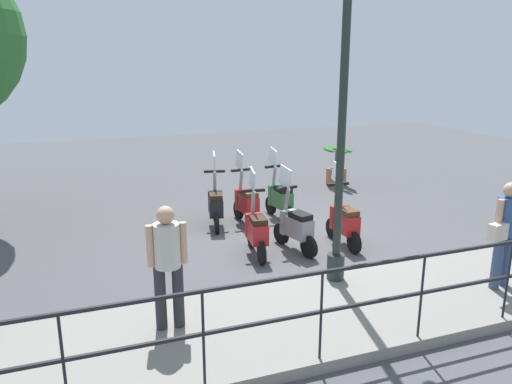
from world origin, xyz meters
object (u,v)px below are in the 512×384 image
Objects in this scene: scooter_near_0 at (344,221)px; lamp_post_near at (341,144)px; scooter_near_2 at (256,230)px; pedestrian_with_bag at (506,227)px; scooter_far_1 at (246,203)px; scooter_far_2 at (216,205)px; potted_palm at (336,169)px; scooter_far_0 at (280,198)px; pedestrian_distant at (168,258)px; scooter_near_1 at (295,226)px.

lamp_post_near is at bearing 147.03° from scooter_near_0.
lamp_post_near is 3.05× the size of scooter_near_2.
scooter_far_1 is at bearing 19.28° from pedestrian_with_bag.
scooter_far_2 is (3.39, 0.95, -1.76)m from lamp_post_near.
potted_palm is 3.51m from scooter_far_0.
pedestrian_distant is at bearing 120.11° from scooter_near_0.
pedestrian_with_bag reaches higher than scooter_near_1.
potted_palm is (6.78, -1.02, -0.63)m from pedestrian_with_bag.
scooter_near_0 is at bearing -33.26° from lamp_post_near.
scooter_near_2 is at bearing 162.17° from scooter_far_1.
potted_palm is 0.69× the size of scooter_far_2.
pedestrian_distant is at bearing 136.39° from scooter_far_0.
lamp_post_near is 3.87m from scooter_far_0.
scooter_far_0 is at bearing -26.80° from scooter_near_2.
scooter_far_2 is at bearing 85.74° from scooter_far_0.
scooter_far_1 is at bearing -5.91° from scooter_near_2.
pedestrian_distant is (0.52, 4.77, 0.00)m from pedestrian_with_bag.
pedestrian_distant is at bearing 115.52° from scooter_near_1.
pedestrian_distant reaches higher than scooter_far_1.
lamp_post_near is 3.05× the size of scooter_far_0.
potted_palm is at bearing -54.54° from scooter_far_0.
scooter_near_1 is at bearing 86.02° from scooter_near_0.
scooter_far_1 is at bearing 124.58° from potted_palm.
scooter_far_2 is (1.86, 1.96, 0.00)m from scooter_near_0.
scooter_near_1 and scooter_far_2 have the same top height.
scooter_near_2 is (-4.06, 3.84, 0.04)m from potted_palm.
scooter_far_1 is (-0.09, 0.80, 0.00)m from scooter_far_0.
scooter_near_1 is 2.04m from scooter_far_2.
scooter_far_0 is (-2.29, 2.65, 0.04)m from potted_palm.
scooter_far_2 is (-0.03, 1.45, 0.00)m from scooter_far_0.
pedestrian_distant is 4.33m from scooter_far_2.
scooter_near_0 is at bearing -107.56° from scooter_near_1.
scooter_near_0 is 1.00× the size of scooter_near_1.
scooter_near_1 is (1.60, -0.05, -1.76)m from lamp_post_near.
scooter_near_2 is (0.04, 0.74, 0.00)m from scooter_near_1.
scooter_near_1 and scooter_near_2 have the same top height.
scooter_near_1 is (2.16, -2.69, -0.60)m from pedestrian_distant.
pedestrian_with_bag is 1.03× the size of scooter_far_0.
scooter_near_2 is at bearing 140.88° from scooter_far_0.
scooter_near_1 is at bearing -173.28° from scooter_far_1.
pedestrian_with_bag is 1.03× the size of scooter_near_0.
scooter_far_1 is at bearing -82.94° from scooter_far_2.
scooter_near_1 is at bearing 142.88° from potted_palm.
scooter_far_0 is at bearing 15.43° from scooter_near_0.
pedestrian_with_bag is at bearing 171.42° from potted_palm.
scooter_far_2 is (1.78, 1.00, 0.00)m from scooter_near_1.
scooter_near_0 is at bearing -120.53° from scooter_far_2.
pedestrian_with_bag reaches higher than scooter_far_1.
scooter_far_1 and scooter_far_2 have the same top height.
scooter_near_1 is at bearing -137.80° from scooter_far_2.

